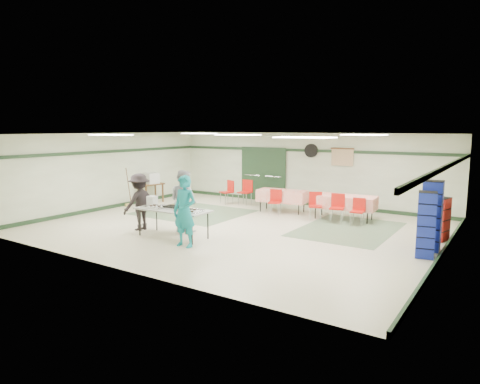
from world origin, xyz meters
The scene contains 42 objects.
floor centered at (0.00, 0.00, 0.00)m, with size 11.00×11.00×0.00m, color beige.
ceiling centered at (0.00, 0.00, 2.70)m, with size 11.00×11.00×0.00m, color white.
wall_back centered at (0.00, 4.50, 1.35)m, with size 11.00×11.00×0.00m, color beige.
wall_front centered at (0.00, -4.50, 1.35)m, with size 11.00×11.00×0.00m, color beige.
wall_left centered at (-5.50, 0.00, 1.35)m, with size 9.00×9.00×0.00m, color beige.
wall_right centered at (5.50, 0.00, 1.35)m, with size 9.00×9.00×0.00m, color beige.
trim_back centered at (0.00, 4.47, 2.05)m, with size 11.00×0.06×0.10m, color #1C341E.
baseboard_back centered at (0.00, 4.47, 0.06)m, with size 11.00×0.06×0.12m, color #1C341E.
trim_left centered at (-5.47, 0.00, 2.05)m, with size 9.00×0.06×0.10m, color #1C341E.
baseboard_left centered at (-5.47, 0.00, 0.06)m, with size 9.00×0.06×0.12m, color #1C341E.
trim_right centered at (5.47, 0.00, 2.05)m, with size 9.00×0.06×0.10m, color #1C341E.
baseboard_right centered at (5.47, 0.00, 0.06)m, with size 9.00×0.06×0.12m, color #1C341E.
green_patch_a centered at (-2.50, 1.00, 0.00)m, with size 3.50×3.00×0.01m, color #607D5B.
green_patch_b centered at (2.80, 1.50, 0.00)m, with size 2.50×3.50×0.01m, color #607D5B.
double_door_left centered at (-2.20, 4.44, 1.05)m, with size 0.90×0.06×2.10m, color gray.
double_door_right centered at (-1.25, 4.44, 1.05)m, with size 0.90×0.06×2.10m, color gray.
door_frame centered at (-1.73, 4.42, 1.05)m, with size 2.00×0.03×2.15m, color #1C341E.
wall_fan centered at (0.30, 4.44, 2.05)m, with size 0.50×0.50×0.10m, color black.
scroll_banner centered at (1.50, 4.44, 1.85)m, with size 0.80×0.02×0.60m, color tan.
serving_table centered at (-0.79, -1.91, 0.72)m, with size 2.09×0.90×0.76m.
sheet_tray_right centered at (-0.20, -1.94, 0.77)m, with size 0.61×0.46×0.02m, color silver.
sheet_tray_mid centered at (-0.81, -1.83, 0.77)m, with size 0.64×0.48×0.02m, color silver.
sheet_tray_left centered at (-1.31, -2.03, 0.77)m, with size 0.63×0.48×0.02m, color silver.
baking_pan centered at (-0.78, -1.89, 0.80)m, with size 0.47×0.30×0.08m, color black.
foam_box_stack centered at (-1.61, -1.84, 0.89)m, with size 0.23×0.21×0.26m, color white.
volunteer_teal centered at (0.08, -2.44, 0.88)m, with size 0.64×0.42×1.75m, color teal.
volunteer_grey centered at (-0.96, -1.28, 0.87)m, with size 0.84×0.66×1.74m, color gray.
volunteer_dark centered at (-2.13, -1.82, 0.81)m, with size 1.04×0.60×1.61m, color black.
dining_table_a centered at (2.21, 2.76, 0.57)m, with size 2.03×1.02×0.77m.
dining_table_b centered at (0.01, 2.76, 0.57)m, with size 1.75×0.94×0.77m.
chair_a centered at (2.21, 2.19, 0.54)m, with size 0.49×0.49×0.89m.
chair_b centered at (1.49, 2.18, 0.54)m, with size 0.54×0.54×0.88m.
chair_c centered at (2.86, 2.18, 0.50)m, with size 0.40×0.40×0.81m.
chair_d centered at (0.06, 2.18, 0.52)m, with size 0.49×0.49×0.85m.
chair_loose_a centered at (-1.78, 3.25, 0.58)m, with size 0.44×0.44×0.94m.
chair_loose_b centered at (-2.44, 3.04, 0.55)m, with size 0.54×0.54×0.90m.
crate_stack_blue_a centered at (5.15, -0.20, 0.75)m, with size 0.38×0.38×1.49m, color navy.
crate_stack_red centered at (5.15, 1.60, 0.56)m, with size 0.43×0.43×1.13m, color maroon.
crate_stack_blue_b centered at (5.15, 0.47, 0.83)m, with size 0.43×0.43×1.67m, color navy.
printer_table centered at (-5.15, 1.64, 0.65)m, with size 0.75×1.02×0.74m.
office_printer centered at (-5.15, 1.67, 0.95)m, with size 0.52×0.45×0.41m, color beige.
broom centered at (-5.23, 0.59, 0.73)m, with size 0.03×0.03×1.41m, color brown.
Camera 1 is at (6.79, -10.20, 2.87)m, focal length 32.00 mm.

